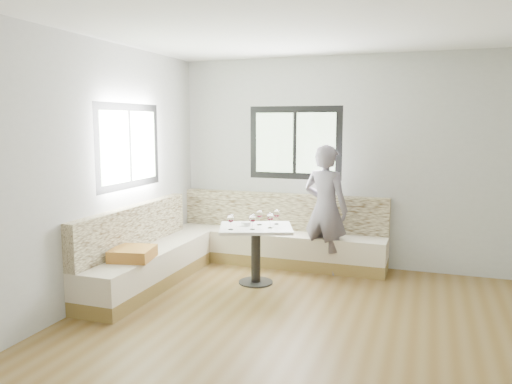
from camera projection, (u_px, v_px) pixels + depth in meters
room at (315, 182)px, 4.34m from camera, size 5.01×5.01×2.81m
banquette at (225, 247)px, 6.42m from camera, size 2.90×2.80×0.95m
table at (256, 241)px, 5.97m from camera, size 1.02×0.91×0.70m
person at (326, 209)px, 6.38m from camera, size 0.69×0.55×1.66m
olive_ramekin at (246, 224)px, 5.99m from camera, size 0.11×0.11×0.05m
wine_glass_a at (231, 219)px, 5.75m from camera, size 0.08×0.08×0.18m
wine_glass_b at (252, 219)px, 5.76m from camera, size 0.08×0.08×0.18m
wine_glass_c at (270, 217)px, 5.84m from camera, size 0.08×0.08×0.18m
wine_glass_d at (259, 214)px, 6.02m from camera, size 0.08×0.08×0.18m
wine_glass_e at (277, 214)px, 6.06m from camera, size 0.08×0.08×0.18m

